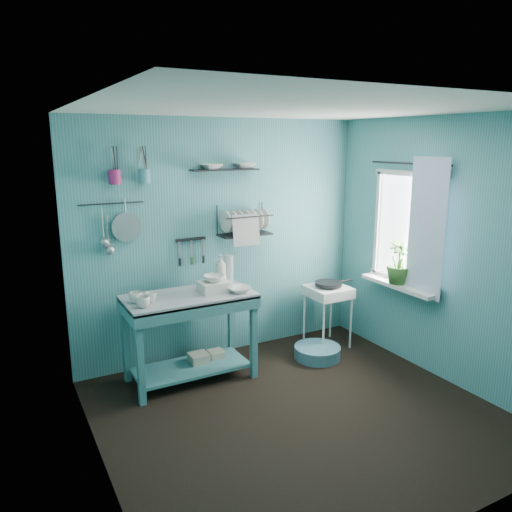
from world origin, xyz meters
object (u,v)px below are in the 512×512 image
wash_tub (214,287)px  storage_tin_large (199,364)px  dish_rack (245,220)px  mug_mid (151,298)px  mug_left (143,302)px  soap_bottle (221,269)px  work_counter (190,337)px  frying_pan (328,284)px  mug_right (136,297)px  utensil_cup_teal (144,176)px  potted_plant (399,263)px  hotplate_stand (327,316)px  storage_tin_small (216,360)px  floor_basin (317,352)px  water_bottle (229,269)px  colander (126,227)px  utensil_cup_magenta (115,177)px

wash_tub → storage_tin_large: (-0.15, 0.07, -0.80)m
dish_rack → storage_tin_large: size_ratio=2.50×
mug_mid → wash_tub: wash_tub is taller
mug_left → soap_bottle: soap_bottle is taller
work_counter → soap_bottle: bearing=27.7°
soap_bottle → frying_pan: bearing=-7.1°
mug_mid → mug_right: mug_right is taller
mug_left → utensil_cup_teal: bearing=68.0°
potted_plant → utensil_cup_teal: bearing=157.6°
hotplate_stand → storage_tin_small: size_ratio=3.45×
floor_basin → storage_tin_small: bearing=165.7°
mug_left → storage_tin_large: bearing=19.9°
work_counter → utensil_cup_teal: utensil_cup_teal is taller
water_bottle → wash_tub: bearing=-138.4°
wash_tub → water_bottle: size_ratio=1.00×
hotplate_stand → utensil_cup_teal: size_ratio=5.31×
colander → mug_right: bearing=-97.4°
mug_mid → hotplate_stand: 2.11m
mug_left → dish_rack: dish_rack is taller
mug_right → dish_rack: 1.42m
utensil_cup_magenta → colander: (0.09, 0.03, -0.47)m
potted_plant → storage_tin_small: potted_plant is taller
soap_bottle → floor_basin: size_ratio=0.61×
mug_mid → storage_tin_large: bearing=12.9°
dish_rack → colander: size_ratio=1.96×
frying_pan → mug_left: bearing=-174.5°
utensil_cup_magenta → mug_mid: bearing=-71.0°
wash_tub → potted_plant: (1.82, -0.55, 0.14)m
soap_bottle → storage_tin_small: soap_bottle is taller
water_bottle → floor_basin: 1.32m
mug_left → potted_plant: bearing=-9.2°
hotplate_stand → colander: bearing=171.5°
mug_left → wash_tub: 0.74m
work_counter → soap_bottle: 0.74m
potted_plant → frying_pan: bearing=123.9°
mug_left → utensil_cup_magenta: size_ratio=0.95×
wash_tub → frying_pan: bearing=2.7°
mug_right → storage_tin_large: (0.60, 0.05, -0.80)m
utensil_cup_teal → potted_plant: 2.67m
hotplate_stand → potted_plant: 1.03m
dish_rack → soap_bottle: bearing=-152.5°
dish_rack → utensil_cup_teal: utensil_cup_teal is taller
mug_right → floor_basin: bearing=-5.8°
mug_mid → storage_tin_small: 1.06m
mug_mid → work_counter: bearing=9.0°
mug_right → wash_tub: 0.75m
mug_mid → mug_right: bearing=153.4°
mug_right → potted_plant: potted_plant is taller
mug_mid → mug_right: 0.13m
soap_bottle → dish_rack: bearing=21.5°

